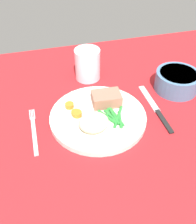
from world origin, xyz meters
TOP-DOWN VIEW (x-y plane):
  - dining_table at (0.00, 0.00)cm, footprint 120.00×90.00cm
  - dinner_plate at (-1.96, 1.82)cm, footprint 25.55×25.55cm
  - meat_portion at (1.49, 5.84)cm, footprint 8.12×6.02cm
  - mashed_potatoes at (-4.26, -2.78)cm, footprint 7.43×6.47cm
  - carrot_slices at (-7.77, 4.25)cm, footprint 3.78×6.25cm
  - green_beans at (1.72, -0.18)cm, footprint 6.82×8.66cm
  - fork at (-18.90, 1.56)cm, footprint 1.44×16.60cm
  - knife at (14.67, 1.54)cm, footprint 1.70×20.50cm
  - water_glass at (0.25, 21.90)cm, footprint 7.94×7.94cm
  - salad_bowl at (24.46, 8.85)cm, footprint 12.97×12.97cm

SIDE VIEW (x-z plane):
  - dining_table at x=0.00cm, z-range 0.00..2.00cm
  - knife at x=14.67cm, z-range 1.88..2.52cm
  - fork at x=-18.90cm, z-range 2.00..2.40cm
  - dinner_plate at x=-1.96cm, z-range 2.00..3.60cm
  - green_beans at x=1.72cm, z-range 3.54..4.37cm
  - carrot_slices at x=-7.77cm, z-range 3.52..4.80cm
  - meat_portion at x=1.49cm, z-range 3.60..6.89cm
  - salad_bowl at x=24.46cm, z-range 2.37..8.12cm
  - mashed_potatoes at x=-4.26cm, z-range 3.60..7.81cm
  - water_glass at x=0.25cm, z-range 1.29..11.10cm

